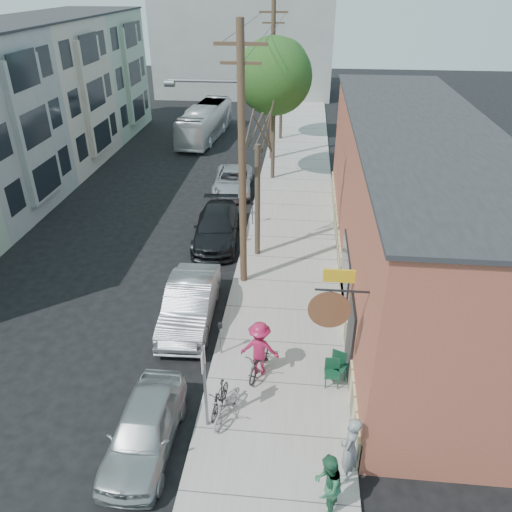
# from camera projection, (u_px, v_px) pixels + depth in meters

# --- Properties ---
(ground) EXTENTS (120.00, 120.00, 0.00)m
(ground) POSITION_uv_depth(u_px,v_px,m) (163.00, 338.00, 17.85)
(ground) COLOR black
(sidewalk) EXTENTS (4.50, 58.00, 0.15)m
(sidewalk) POSITION_uv_depth(u_px,v_px,m) (292.00, 213.00, 26.98)
(sidewalk) COLOR #A6A19A
(sidewalk) RESTS_ON ground
(cafe_building) EXTENTS (6.60, 20.20, 6.61)m
(cafe_building) POSITION_uv_depth(u_px,v_px,m) (409.00, 207.00, 19.78)
(cafe_building) COLOR #A04F3B
(cafe_building) RESTS_ON ground
(apartment_row) EXTENTS (6.30, 32.00, 9.00)m
(apartment_row) POSITION_uv_depth(u_px,v_px,m) (18.00, 110.00, 28.78)
(apartment_row) COLOR #9EAF94
(apartment_row) RESTS_ON ground
(end_cap_building) EXTENTS (18.00, 8.00, 12.00)m
(end_cap_building) POSITION_uv_depth(u_px,v_px,m) (245.00, 34.00, 51.46)
(end_cap_building) COLOR #979894
(end_cap_building) RESTS_ON ground
(sign_post) EXTENTS (0.07, 0.45, 2.80)m
(sign_post) POSITION_uv_depth(u_px,v_px,m) (205.00, 380.00, 13.40)
(sign_post) COLOR slate
(sign_post) RESTS_ON sidewalk
(parking_meter_near) EXTENTS (0.14, 0.14, 1.24)m
(parking_meter_near) POSITION_uv_depth(u_px,v_px,m) (221.00, 333.00, 16.52)
(parking_meter_near) COLOR slate
(parking_meter_near) RESTS_ON sidewalk
(parking_meter_far) EXTENTS (0.14, 0.14, 1.24)m
(parking_meter_far) POSITION_uv_depth(u_px,v_px,m) (252.00, 209.00, 25.26)
(parking_meter_far) COLOR slate
(parking_meter_far) RESTS_ON sidewalk
(utility_pole_near) EXTENTS (3.57, 0.28, 10.00)m
(utility_pole_near) POSITION_uv_depth(u_px,v_px,m) (240.00, 159.00, 18.39)
(utility_pole_near) COLOR #503A28
(utility_pole_near) RESTS_ON sidewalk
(utility_pole_far) EXTENTS (1.80, 0.28, 10.00)m
(utility_pole_far) POSITION_uv_depth(u_px,v_px,m) (273.00, 80.00, 32.39)
(utility_pole_far) COLOR #503A28
(utility_pole_far) RESTS_ON sidewalk
(tree_bare) EXTENTS (0.24, 0.24, 5.12)m
(tree_bare) POSITION_uv_depth(u_px,v_px,m) (257.00, 202.00, 21.70)
(tree_bare) COLOR #44392C
(tree_bare) RESTS_ON sidewalk
(tree_leafy_mid) EXTENTS (4.36, 4.36, 8.29)m
(tree_leafy_mid) POSITION_uv_depth(u_px,v_px,m) (274.00, 77.00, 28.56)
(tree_leafy_mid) COLOR #44392C
(tree_leafy_mid) RESTS_ON sidewalk
(tree_leafy_far) EXTENTS (3.84, 3.84, 7.32)m
(tree_leafy_far) POSITION_uv_depth(u_px,v_px,m) (282.00, 66.00, 36.48)
(tree_leafy_far) COLOR #44392C
(tree_leafy_far) RESTS_ON sidewalk
(patio_chair_a) EXTENTS (0.66, 0.66, 0.88)m
(patio_chair_a) POSITION_uv_depth(u_px,v_px,m) (339.00, 366.00, 15.70)
(patio_chair_a) COLOR #103C26
(patio_chair_a) RESTS_ON sidewalk
(patio_chair_b) EXTENTS (0.52, 0.52, 0.88)m
(patio_chair_b) POSITION_uv_depth(u_px,v_px,m) (332.00, 374.00, 15.40)
(patio_chair_b) COLOR #103C26
(patio_chair_b) RESTS_ON sidewalk
(patron_grey) EXTENTS (0.69, 0.83, 1.94)m
(patron_grey) POSITION_uv_depth(u_px,v_px,m) (350.00, 448.00, 12.33)
(patron_grey) COLOR gray
(patron_grey) RESTS_ON sidewalk
(patron_green) EXTENTS (0.91, 1.03, 1.77)m
(patron_green) POSITION_uv_depth(u_px,v_px,m) (327.00, 485.00, 11.53)
(patron_green) COLOR #276241
(patron_green) RESTS_ON sidewalk
(cyclist) EXTENTS (1.29, 0.81, 1.91)m
(cyclist) POSITION_uv_depth(u_px,v_px,m) (260.00, 348.00, 15.65)
(cyclist) COLOR #9F1740
(cyclist) RESTS_ON sidewalk
(cyclist_bike) EXTENTS (1.02, 1.86, 0.93)m
(cyclist_bike) POSITION_uv_depth(u_px,v_px,m) (259.00, 361.00, 15.89)
(cyclist_bike) COLOR black
(cyclist_bike) RESTS_ON sidewalk
(parked_bike_a) EXTENTS (0.66, 1.54, 0.90)m
(parked_bike_a) POSITION_uv_depth(u_px,v_px,m) (220.00, 398.00, 14.51)
(parked_bike_a) COLOR black
(parked_bike_a) RESTS_ON sidewalk
(parked_bike_b) EXTENTS (0.96, 1.69, 0.84)m
(parked_bike_b) POSITION_uv_depth(u_px,v_px,m) (226.00, 406.00, 14.28)
(parked_bike_b) COLOR gray
(parked_bike_b) RESTS_ON sidewalk
(car_0) EXTENTS (1.67, 4.10, 1.39)m
(car_0) POSITION_uv_depth(u_px,v_px,m) (144.00, 429.00, 13.39)
(car_0) COLOR #A0A5A8
(car_0) RESTS_ON ground
(car_1) EXTENTS (1.84, 4.85, 1.58)m
(car_1) POSITION_uv_depth(u_px,v_px,m) (190.00, 303.00, 18.35)
(car_1) COLOR #9A9BA1
(car_1) RESTS_ON ground
(car_2) EXTENTS (2.39, 5.22, 1.48)m
(car_2) POSITION_uv_depth(u_px,v_px,m) (217.00, 227.00, 24.00)
(car_2) COLOR black
(car_2) RESTS_ON ground
(car_3) EXTENTS (2.49, 4.88, 1.32)m
(car_3) POSITION_uv_depth(u_px,v_px,m) (233.00, 181.00, 29.63)
(car_3) COLOR #B4B5BC
(car_3) RESTS_ON ground
(bus) EXTENTS (2.95, 9.39, 2.57)m
(bus) POSITION_uv_depth(u_px,v_px,m) (205.00, 122.00, 39.01)
(bus) COLOR white
(bus) RESTS_ON ground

